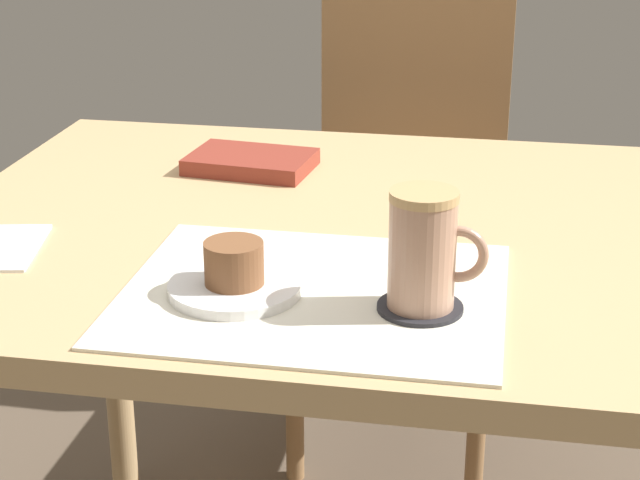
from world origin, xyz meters
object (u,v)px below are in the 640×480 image
at_px(dining_table, 350,281).
at_px(pastry, 234,263).
at_px(pastry_plate, 235,288).
at_px(small_book, 251,162).
at_px(wooden_chair, 405,206).
at_px(coffee_mug, 424,250).

height_order(dining_table, pastry, pastry).
distance_m(pastry_plate, small_book, 0.46).
relative_size(dining_table, small_book, 6.09).
bearing_deg(wooden_chair, pastry_plate, 85.62).
xyz_separation_m(dining_table, wooden_chair, (-0.00, 0.75, -0.16)).
bearing_deg(wooden_chair, pastry, 85.62).
height_order(coffee_mug, small_book, coffee_mug).
bearing_deg(coffee_mug, pastry_plate, 178.46).
xyz_separation_m(wooden_chair, coffee_mug, (0.12, -1.00, 0.31)).
height_order(pastry_plate, small_book, small_book).
height_order(pastry, small_book, pastry).
xyz_separation_m(pastry, coffee_mug, (0.21, -0.01, 0.03)).
relative_size(pastry_plate, pastry, 2.25).
distance_m(dining_table, wooden_chair, 0.77).
bearing_deg(coffee_mug, dining_table, 114.55).
height_order(dining_table, wooden_chair, wooden_chair).
relative_size(dining_table, wooden_chair, 1.20).
bearing_deg(small_book, pastry_plate, -72.02).
relative_size(coffee_mug, small_book, 0.71).
relative_size(pastry_plate, coffee_mug, 1.15).
bearing_deg(pastry, wooden_chair, 84.89).
bearing_deg(pastry, pastry_plate, 0.00).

